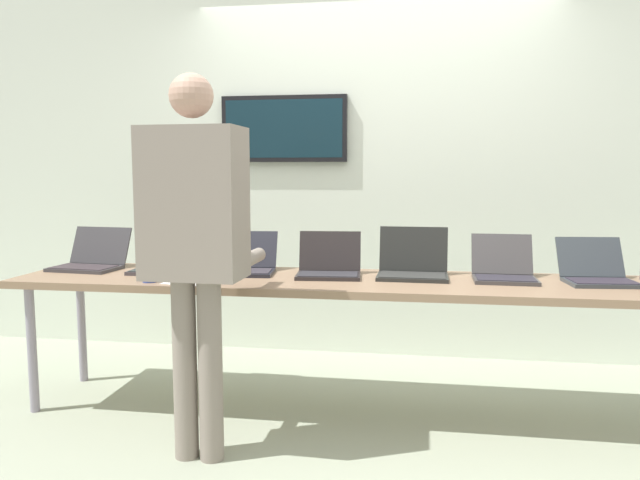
% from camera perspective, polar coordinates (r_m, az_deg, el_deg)
% --- Properties ---
extents(ground, '(8.00, 8.00, 0.04)m').
position_cam_1_polar(ground, '(3.43, 3.67, -16.48)').
color(ground, '#9EA790').
extents(back_wall, '(8.00, 0.11, 2.68)m').
position_cam_1_polar(back_wall, '(4.29, 4.97, 6.82)').
color(back_wall, silver).
rests_on(back_wall, ground).
extents(workbench, '(3.75, 0.70, 0.75)m').
position_cam_1_polar(workbench, '(3.22, 3.76, -4.53)').
color(workbench, '#8A6C53').
rests_on(workbench, ground).
extents(laptop_station_0, '(0.41, 0.37, 0.24)m').
position_cam_1_polar(laptop_station_0, '(3.81, -21.08, -1.75)').
color(laptop_station_0, '#39373B').
rests_on(laptop_station_0, workbench).
extents(laptop_station_1, '(0.33, 0.40, 0.25)m').
position_cam_1_polar(laptop_station_1, '(3.60, -14.46, -1.92)').
color(laptop_station_1, '#3C373B').
rests_on(laptop_station_1, workbench).
extents(laptop_station_2, '(0.38, 0.38, 0.22)m').
position_cam_1_polar(laptop_station_2, '(3.44, -7.27, -2.24)').
color(laptop_station_2, '#202129').
rests_on(laptop_station_2, workbench).
extents(laptop_station_3, '(0.37, 0.32, 0.24)m').
position_cam_1_polar(laptop_station_3, '(3.30, 0.87, -2.50)').
color(laptop_station_3, '#282324').
rests_on(laptop_station_3, workbench).
extents(laptop_station_4, '(0.39, 0.32, 0.27)m').
position_cam_1_polar(laptop_station_4, '(3.31, 8.87, -2.46)').
color(laptop_station_4, '#252624').
rests_on(laptop_station_4, workbench).
extents(laptop_station_5, '(0.33, 0.35, 0.23)m').
position_cam_1_polar(laptop_station_5, '(3.34, 17.18, -2.72)').
color(laptop_station_5, '#3C393A').
rests_on(laptop_station_5, workbench).
extents(laptop_station_6, '(0.37, 0.37, 0.22)m').
position_cam_1_polar(laptop_station_6, '(3.42, 24.98, -2.84)').
color(laptop_station_6, '#353C41').
rests_on(laptop_station_6, workbench).
extents(person, '(0.45, 0.59, 1.75)m').
position_cam_1_polar(person, '(2.71, -11.87, 0.92)').
color(person, gray).
rests_on(person, ground).
extents(coffee_mug, '(0.07, 0.07, 0.09)m').
position_cam_1_polar(coffee_mug, '(3.24, -16.02, -3.10)').
color(coffee_mug, '#364896').
rests_on(coffee_mug, workbench).
extents(paper_sheet, '(0.27, 0.33, 0.00)m').
position_cam_1_polar(paper_sheet, '(3.24, -12.07, -3.79)').
color(paper_sheet, white).
rests_on(paper_sheet, workbench).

